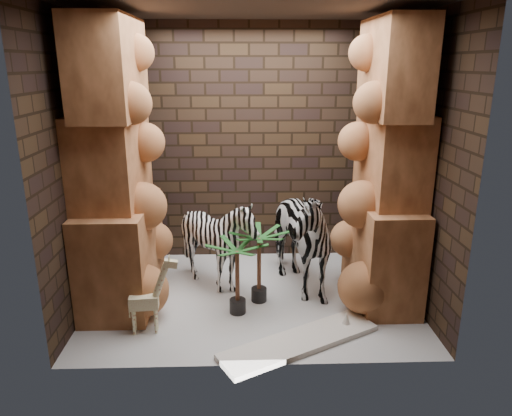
{
  "coord_description": "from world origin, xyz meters",
  "views": [
    {
      "loc": [
        -0.11,
        -4.77,
        2.5
      ],
      "look_at": [
        0.05,
        0.15,
        0.99
      ],
      "focal_mm": 33.23,
      "sensor_mm": 36.0,
      "label": 1
    }
  ],
  "objects_px": {
    "zebra_left": "(218,247)",
    "palm_front": "(259,266)",
    "giraffe_toy": "(143,294)",
    "surfboard": "(300,342)",
    "palm_back": "(237,278)",
    "zebra_right": "(292,226)"
  },
  "relations": [
    {
      "from": "zebra_left",
      "to": "surfboard",
      "type": "distance_m",
      "value": 1.51
    },
    {
      "from": "zebra_right",
      "to": "giraffe_toy",
      "type": "distance_m",
      "value": 1.79
    },
    {
      "from": "zebra_right",
      "to": "zebra_left",
      "type": "distance_m",
      "value": 0.87
    },
    {
      "from": "zebra_left",
      "to": "giraffe_toy",
      "type": "relative_size",
      "value": 1.4
    },
    {
      "from": "zebra_right",
      "to": "palm_front",
      "type": "height_order",
      "value": "zebra_right"
    },
    {
      "from": "zebra_right",
      "to": "surfboard",
      "type": "xyz_separation_m",
      "value": [
        -0.04,
        -1.16,
        -0.73
      ]
    },
    {
      "from": "zebra_left",
      "to": "surfboard",
      "type": "relative_size",
      "value": 0.71
    },
    {
      "from": "palm_front",
      "to": "surfboard",
      "type": "distance_m",
      "value": 1.0
    },
    {
      "from": "zebra_right",
      "to": "surfboard",
      "type": "distance_m",
      "value": 1.37
    },
    {
      "from": "giraffe_toy",
      "to": "palm_front",
      "type": "xyz_separation_m",
      "value": [
        1.12,
        0.59,
        0.01
      ]
    },
    {
      "from": "giraffe_toy",
      "to": "zebra_right",
      "type": "bearing_deg",
      "value": 25.8
    },
    {
      "from": "palm_front",
      "to": "giraffe_toy",
      "type": "bearing_deg",
      "value": -152.14
    },
    {
      "from": "zebra_right",
      "to": "palm_back",
      "type": "bearing_deg",
      "value": -157.68
    },
    {
      "from": "zebra_right",
      "to": "surfboard",
      "type": "bearing_deg",
      "value": -111.35
    },
    {
      "from": "giraffe_toy",
      "to": "surfboard",
      "type": "xyz_separation_m",
      "value": [
        1.47,
        -0.26,
        -0.38
      ]
    },
    {
      "from": "palm_back",
      "to": "surfboard",
      "type": "xyz_separation_m",
      "value": [
        0.58,
        -0.6,
        -0.37
      ]
    },
    {
      "from": "zebra_right",
      "to": "surfboard",
      "type": "relative_size",
      "value": 0.95
    },
    {
      "from": "giraffe_toy",
      "to": "zebra_left",
      "type": "bearing_deg",
      "value": 49.08
    },
    {
      "from": "palm_front",
      "to": "surfboard",
      "type": "xyz_separation_m",
      "value": [
        0.35,
        -0.86,
        -0.39
      ]
    },
    {
      "from": "palm_back",
      "to": "surfboard",
      "type": "relative_size",
      "value": 0.5
    },
    {
      "from": "zebra_right",
      "to": "palm_front",
      "type": "relative_size",
      "value": 1.82
    },
    {
      "from": "zebra_left",
      "to": "palm_front",
      "type": "height_order",
      "value": "zebra_left"
    }
  ]
}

